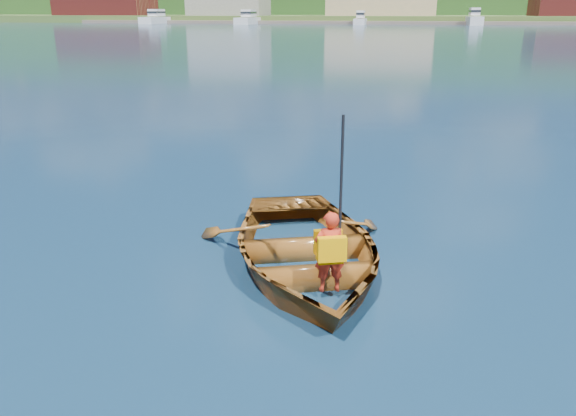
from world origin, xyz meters
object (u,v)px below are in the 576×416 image
Objects in this scene: marina_yachts at (415,19)px; rowboat at (305,249)px; dock at (365,23)px; child_paddler at (330,250)px.

rowboat is at bearing -91.72° from marina_yachts.
dock is 1.12× the size of marina_yachts.
child_paddler is 144.09m from marina_yachts.
dock reaches higher than rowboat.
marina_yachts reaches higher than dock.
dock is at bearing 159.92° from marina_yachts.
marina_yachts reaches higher than rowboat.
marina_yachts is (3.86, 144.04, 0.73)m from child_paddler.
dock is at bearing 93.42° from child_paddler.
child_paddler is 0.01× the size of dock.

